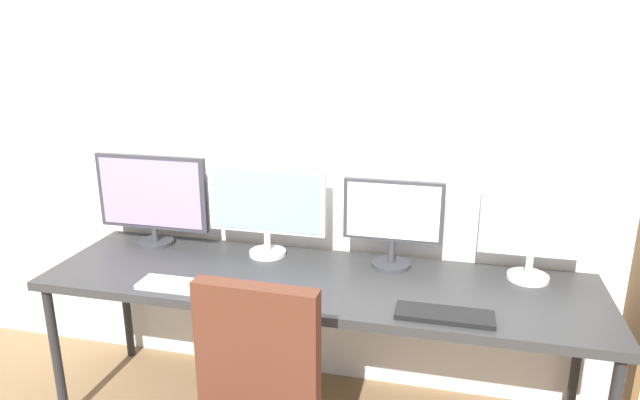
{
  "coord_description": "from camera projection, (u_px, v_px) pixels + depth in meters",
  "views": [
    {
      "loc": [
        0.55,
        -1.62,
        1.8
      ],
      "look_at": [
        0.0,
        0.65,
        1.09
      ],
      "focal_mm": 31.47,
      "sensor_mm": 36.0,
      "label": 1
    }
  ],
  "objects": [
    {
      "name": "computer_mouse",
      "position": [
        304.0,
        301.0,
        2.25
      ],
      "size": [
        0.06,
        0.1,
        0.03
      ],
      "primitive_type": "ellipsoid",
      "color": "silver",
      "rests_on": "desk"
    },
    {
      "name": "keyboard_right",
      "position": [
        444.0,
        315.0,
        2.15
      ],
      "size": [
        0.38,
        0.13,
        0.02
      ],
      "primitive_type": "cube",
      "color": "black",
      "rests_on": "desk"
    },
    {
      "name": "monitor_far_left",
      "position": [
        152.0,
        197.0,
        2.82
      ],
      "size": [
        0.59,
        0.18,
        0.47
      ],
      "color": "#38383D",
      "rests_on": "desk"
    },
    {
      "name": "monitor_far_right",
      "position": [
        534.0,
        225.0,
        2.42
      ],
      "size": [
        0.45,
        0.18,
        0.46
      ],
      "color": "silver",
      "rests_on": "desk"
    },
    {
      "name": "monitor_center_right",
      "position": [
        393.0,
        218.0,
        2.56
      ],
      "size": [
        0.46,
        0.18,
        0.41
      ],
      "color": "#38383D",
      "rests_on": "desk"
    },
    {
      "name": "monitor_center_left",
      "position": [
        266.0,
        206.0,
        2.69
      ],
      "size": [
        0.58,
        0.18,
        0.44
      ],
      "color": "silver",
      "rests_on": "desk"
    },
    {
      "name": "keyboard_left",
      "position": [
        178.0,
        285.0,
        2.41
      ],
      "size": [
        0.35,
        0.13,
        0.02
      ],
      "primitive_type": "cube",
      "color": "silver",
      "rests_on": "desk"
    },
    {
      "name": "desk",
      "position": [
        317.0,
        288.0,
        2.51
      ],
      "size": [
        2.46,
        0.68,
        0.74
      ],
      "color": "#333333",
      "rests_on": "ground_plane"
    },
    {
      "name": "wall_back",
      "position": [
        338.0,
        137.0,
        2.72
      ],
      "size": [
        4.86,
        0.1,
        2.6
      ],
      "color": "silver",
      "rests_on": "ground_plane"
    }
  ]
}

